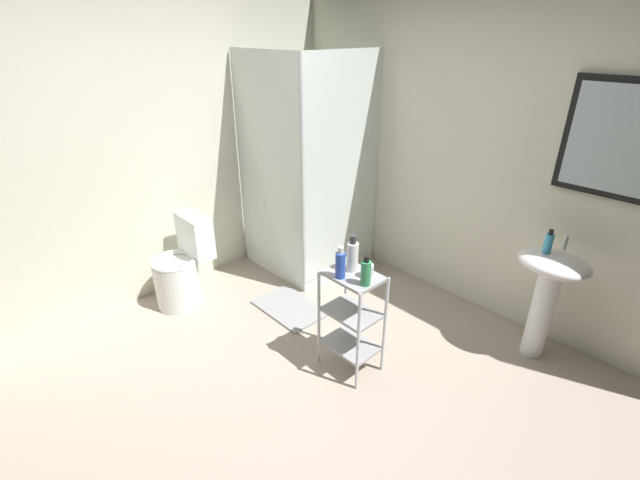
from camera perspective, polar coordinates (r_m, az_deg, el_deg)
ground_plane at (r=3.03m, az=-3.11°, el=-19.58°), size 4.20×4.20×0.02m
wall_back at (r=3.69m, az=19.38°, el=10.49°), size 4.20×0.14×2.50m
wall_left at (r=3.85m, az=-22.01°, el=10.63°), size 0.10×4.20×2.50m
shower_stall at (r=4.19m, az=-1.64°, el=2.24°), size 0.92×0.92×2.00m
pedestal_sink at (r=3.35m, az=27.57°, el=-5.21°), size 0.46×0.37×0.81m
sink_faucet at (r=3.33m, az=29.30°, el=-0.28°), size 0.03×0.03×0.10m
toilet at (r=3.87m, az=-17.52°, el=-3.66°), size 0.37×0.49×0.76m
storage_cart at (r=2.95m, az=4.15°, el=-9.58°), size 0.38×0.28×0.74m
hand_soap_bottle at (r=3.22m, az=27.58°, el=-0.32°), size 0.05×0.05×0.17m
lotion_bottle_white at (r=2.78m, az=4.25°, el=-2.05°), size 0.07×0.07×0.25m
body_wash_bottle_green at (r=2.64m, az=5.99°, el=-4.21°), size 0.06×0.06×0.20m
shampoo_bottle_blue at (r=2.70m, az=2.67°, el=-3.19°), size 0.06×0.06×0.21m
rinse_cup at (r=2.75m, az=6.27°, el=-3.99°), size 0.07×0.07×0.09m
bath_mat at (r=3.76m, az=-3.89°, el=-8.74°), size 0.60×0.40×0.02m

